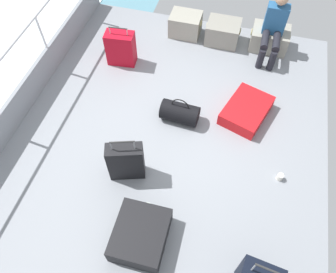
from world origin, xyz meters
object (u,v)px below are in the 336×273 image
object	(u,v)px
passenger_seated	(274,27)
suitcase_1	(126,161)
duffel_bag	(180,113)
suitcase_2	(141,235)
cargo_crate_2	(269,38)
suitcase_3	(121,48)
paper_cup	(280,177)
cargo_crate_1	(223,32)
suitcase_4	(246,110)
cargo_crate_0	(185,24)

from	to	relation	value
passenger_seated	suitcase_1	xyz separation A→B (m)	(-1.52, -2.84, -0.25)
suitcase_1	duffel_bag	distance (m)	1.15
suitcase_1	suitcase_2	world-z (taller)	suitcase_1
cargo_crate_2	suitcase_3	size ratio (longest dim) A/B	0.96
passenger_seated	paper_cup	distance (m)	2.49
suitcase_1	cargo_crate_1	bearing A→B (deg)	76.20
suitcase_4	duffel_bag	bearing A→B (deg)	-160.02
suitcase_3	suitcase_4	world-z (taller)	suitcase_3
suitcase_3	suitcase_1	bearing A→B (deg)	-68.32
suitcase_4	cargo_crate_0	bearing A→B (deg)	129.32
cargo_crate_2	paper_cup	size ratio (longest dim) A/B	6.54
cargo_crate_2	duffel_bag	xyz separation A→B (m)	(-1.09, -1.97, -0.03)
cargo_crate_2	passenger_seated	xyz separation A→B (m)	(0.00, -0.18, 0.37)
cargo_crate_0	passenger_seated	xyz separation A→B (m)	(1.47, -0.15, 0.35)
cargo_crate_1	suitcase_1	distance (m)	3.05
duffel_bag	suitcase_3	bearing A→B (deg)	142.52
suitcase_1	duffel_bag	bearing A→B (deg)	67.66
cargo_crate_0	suitcase_2	xyz separation A→B (m)	(0.38, -3.77, -0.06)
cargo_crate_1	duffel_bag	bearing A→B (deg)	-98.76
suitcase_1	suitcase_4	size ratio (longest dim) A/B	0.82
cargo_crate_2	suitcase_1	xyz separation A→B (m)	(-1.52, -3.02, 0.12)
cargo_crate_2	suitcase_3	bearing A→B (deg)	-156.10
suitcase_1	duffel_bag	world-z (taller)	suitcase_1
duffel_bag	paper_cup	size ratio (longest dim) A/B	5.60
suitcase_2	duffel_bag	xyz separation A→B (m)	(-0.00, 1.84, 0.01)
cargo_crate_2	suitcase_4	world-z (taller)	cargo_crate_2
cargo_crate_0	paper_cup	distance (m)	3.17
passenger_seated	suitcase_4	xyz separation A→B (m)	(-0.16, -1.45, -0.44)
passenger_seated	paper_cup	world-z (taller)	passenger_seated
cargo_crate_2	duffel_bag	world-z (taller)	duffel_bag
suitcase_1	passenger_seated	bearing A→B (deg)	61.82
suitcase_1	suitcase_4	distance (m)	1.95
suitcase_1	suitcase_4	world-z (taller)	suitcase_1
paper_cup	cargo_crate_1	bearing A→B (deg)	115.51
cargo_crate_1	suitcase_3	xyz separation A→B (m)	(-1.52, -0.96, 0.09)
suitcase_3	suitcase_4	distance (m)	2.24
cargo_crate_2	cargo_crate_0	bearing A→B (deg)	-178.81
suitcase_4	paper_cup	distance (m)	1.11
duffel_bag	passenger_seated	bearing A→B (deg)	58.64
suitcase_3	duffel_bag	size ratio (longest dim) A/B	1.22
passenger_seated	suitcase_1	distance (m)	3.23
cargo_crate_1	cargo_crate_2	xyz separation A→B (m)	(0.80, 0.06, -0.01)
duffel_bag	suitcase_4	bearing A→B (deg)	19.98
cargo_crate_0	cargo_crate_1	bearing A→B (deg)	-2.59
cargo_crate_0	suitcase_2	bearing A→B (deg)	-84.18
cargo_crate_0	suitcase_1	bearing A→B (deg)	-90.95
cargo_crate_1	suitcase_4	xyz separation A→B (m)	(0.63, -1.57, -0.09)
suitcase_2	duffel_bag	size ratio (longest dim) A/B	1.23
cargo_crate_1	suitcase_2	distance (m)	3.76
cargo_crate_1	suitcase_3	world-z (taller)	suitcase_3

